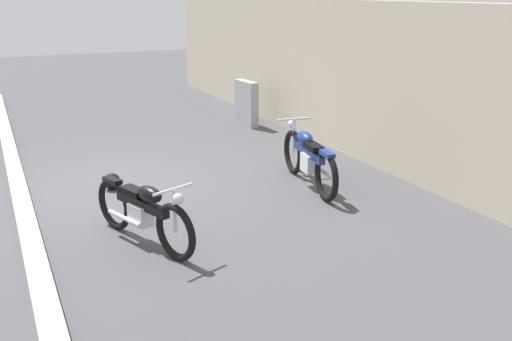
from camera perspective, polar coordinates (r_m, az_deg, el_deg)
ground_plane at (r=9.19m, az=-13.74°, el=-1.51°), size 40.00×40.00×0.00m
building_wall at (r=10.60m, az=9.89°, el=9.02°), size 18.00×0.30×2.78m
curb_strip at (r=9.02m, az=-22.60°, el=-2.36°), size 18.00×0.24×0.12m
stone_marker at (r=12.83m, az=-0.95°, el=6.75°), size 0.75×0.26×1.01m
helmet at (r=9.01m, az=-14.27°, el=-1.07°), size 0.26×0.26×0.26m
motorcycle_black at (r=6.92m, az=-11.27°, el=-4.05°), size 1.85×0.85×0.87m
motorcycle_blue at (r=8.85m, az=5.29°, el=1.28°), size 2.10×0.60×0.95m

